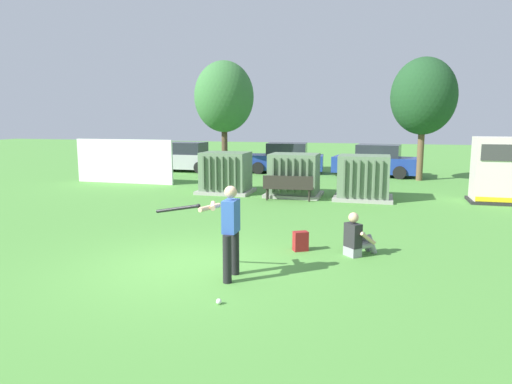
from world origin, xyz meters
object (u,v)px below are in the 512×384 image
(backpack, at_px, (300,241))
(sports_ball, at_px, (219,301))
(batter, at_px, (228,227))
(seated_spectator, at_px, (356,238))
(park_bench, at_px, (288,186))
(parked_car_right_of_center, at_px, (376,161))
(transformer_mid_east, at_px, (364,178))
(transformer_west, at_px, (226,173))
(parked_car_left_of_center, at_px, (285,159))
(parked_car_leftmost, at_px, (184,158))
(transformer_mid_west, at_px, (294,176))
(generator_enclosure, at_px, (495,170))

(backpack, bearing_deg, sports_ball, -102.33)
(batter, xyz_separation_m, seated_spectator, (2.21, 2.11, -0.60))
(park_bench, relative_size, parked_car_right_of_center, 0.42)
(backpack, height_order, parked_car_right_of_center, parked_car_right_of_center)
(transformer_mid_east, bearing_deg, transformer_west, 178.54)
(transformer_mid_east, height_order, batter, batter)
(parked_car_left_of_center, bearing_deg, backpack, -76.91)
(batter, relative_size, parked_car_left_of_center, 0.40)
(transformer_west, distance_m, parked_car_right_of_center, 9.17)
(parked_car_leftmost, relative_size, parked_car_left_of_center, 0.97)
(transformer_mid_west, bearing_deg, transformer_mid_east, -2.27)
(seated_spectator, bearing_deg, generator_enclosure, 61.23)
(sports_ball, bearing_deg, park_bench, 94.74)
(generator_enclosure, bearing_deg, sports_ball, -119.35)
(transformer_mid_east, relative_size, seated_spectator, 2.18)
(parked_car_left_of_center, bearing_deg, parked_car_right_of_center, -2.57)
(transformer_west, xyz_separation_m, parked_car_leftmost, (-4.76, 6.67, -0.04))
(generator_enclosure, bearing_deg, seated_spectator, -118.77)
(parked_car_left_of_center, bearing_deg, sports_ball, -81.54)
(park_bench, bearing_deg, parked_car_left_of_center, 102.53)
(transformer_mid_west, xyz_separation_m, seated_spectator, (2.75, -7.31, -0.41))
(sports_ball, xyz_separation_m, parked_car_right_of_center, (2.13, 17.86, 0.71))
(transformer_west, height_order, batter, batter)
(transformer_mid_west, bearing_deg, transformer_west, 179.29)
(batter, height_order, parked_car_leftmost, batter)
(seated_spectator, xyz_separation_m, parked_car_right_of_center, (0.16, 14.55, 0.38))
(transformer_mid_east, xyz_separation_m, backpack, (-1.08, -7.16, -0.57))
(seated_spectator, xyz_separation_m, backpack, (-1.23, 0.04, -0.16))
(sports_ball, bearing_deg, parked_car_right_of_center, 83.21)
(transformer_west, bearing_deg, parked_car_left_of_center, 83.47)
(transformer_west, distance_m, parked_car_left_of_center, 7.47)
(transformer_mid_east, relative_size, park_bench, 1.15)
(transformer_west, distance_m, batter, 10.01)
(sports_ball, relative_size, parked_car_leftmost, 0.02)
(parked_car_leftmost, bearing_deg, sports_ball, -64.42)
(backpack, bearing_deg, transformer_mid_west, 101.78)
(backpack, distance_m, parked_car_leftmost, 16.64)
(backpack, bearing_deg, transformer_mid_east, 81.45)
(backpack, xyz_separation_m, parked_car_right_of_center, (1.39, 14.51, 0.54))
(transformer_mid_east, bearing_deg, sports_ball, -99.77)
(transformer_mid_west, height_order, parked_car_right_of_center, same)
(transformer_mid_west, distance_m, backpack, 7.44)
(transformer_mid_east, relative_size, backpack, 4.77)
(transformer_mid_east, distance_m, seated_spectator, 7.22)
(park_bench, xyz_separation_m, parked_car_left_of_center, (-1.90, 8.54, 0.22))
(batter, bearing_deg, park_bench, 93.76)
(generator_enclosure, height_order, seated_spectator, generator_enclosure)
(seated_spectator, bearing_deg, batter, -136.38)
(batter, bearing_deg, parked_car_leftmost, 116.54)
(transformer_mid_east, height_order, generator_enclosure, generator_enclosure)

